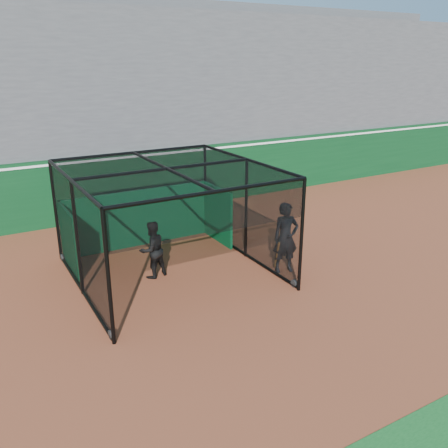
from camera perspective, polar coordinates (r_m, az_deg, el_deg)
ground at (r=12.24m, az=0.38°, el=-9.73°), size 120.00×120.00×0.00m
outfield_wall at (r=19.12m, az=-12.57°, el=4.74°), size 50.00×0.50×2.50m
grandstand at (r=22.23m, az=-16.28°, el=14.78°), size 50.00×7.85×8.95m
batting_cage at (r=13.44m, az=-6.62°, el=0.13°), size 5.22×5.49×3.11m
batter at (r=13.55m, az=-8.62°, el=-3.07°), size 0.93×0.80×1.66m
on_deck_player at (r=13.79m, az=7.42°, el=-1.67°), size 0.86×0.67×2.09m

